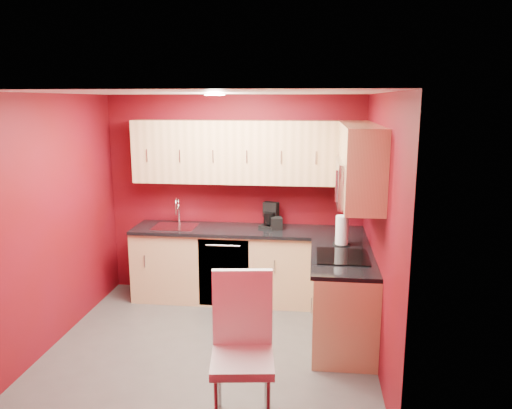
% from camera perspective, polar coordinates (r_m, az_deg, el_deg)
% --- Properties ---
extents(floor, '(3.20, 3.20, 0.00)m').
position_cam_1_polar(floor, '(5.29, -4.94, -15.59)').
color(floor, '#4A4845').
rests_on(floor, ground).
extents(ceiling, '(3.20, 3.20, 0.00)m').
position_cam_1_polar(ceiling, '(4.70, -5.49, 12.61)').
color(ceiling, white).
rests_on(ceiling, wall_back).
extents(wall_back, '(3.20, 0.00, 3.20)m').
position_cam_1_polar(wall_back, '(6.28, -2.40, 0.98)').
color(wall_back, maroon).
rests_on(wall_back, floor).
extents(wall_front, '(3.20, 0.00, 3.20)m').
position_cam_1_polar(wall_front, '(3.45, -10.36, -8.38)').
color(wall_front, maroon).
rests_on(wall_front, floor).
extents(wall_left, '(0.00, 3.00, 3.00)m').
position_cam_1_polar(wall_left, '(5.40, -22.07, -1.69)').
color(wall_left, maroon).
rests_on(wall_left, floor).
extents(wall_right, '(0.00, 3.00, 3.00)m').
position_cam_1_polar(wall_right, '(4.78, 13.94, -2.83)').
color(wall_right, maroon).
rests_on(wall_right, floor).
extents(base_cabinets_back, '(2.80, 0.60, 0.87)m').
position_cam_1_polar(base_cabinets_back, '(6.18, -0.93, -7.04)').
color(base_cabinets_back, tan).
rests_on(base_cabinets_back, floor).
extents(base_cabinets_right, '(0.60, 1.30, 0.87)m').
position_cam_1_polar(base_cabinets_right, '(5.25, 9.85, -10.72)').
color(base_cabinets_right, tan).
rests_on(base_cabinets_right, floor).
extents(countertop_back, '(2.80, 0.63, 0.04)m').
position_cam_1_polar(countertop_back, '(6.03, -0.96, -2.99)').
color(countertop_back, black).
rests_on(countertop_back, base_cabinets_back).
extents(countertop_right, '(0.63, 1.27, 0.04)m').
position_cam_1_polar(countertop_right, '(5.08, 9.87, -6.03)').
color(countertop_right, black).
rests_on(countertop_right, base_cabinets_right).
extents(upper_cabinets_back, '(2.80, 0.35, 0.75)m').
position_cam_1_polar(upper_cabinets_back, '(6.00, -0.82, 6.02)').
color(upper_cabinets_back, '#E9BB84').
rests_on(upper_cabinets_back, wall_back).
extents(upper_cabinets_right, '(0.35, 1.55, 0.75)m').
position_cam_1_polar(upper_cabinets_right, '(5.08, 11.73, 5.44)').
color(upper_cabinets_right, '#E9BB84').
rests_on(upper_cabinets_right, wall_right).
extents(microwave, '(0.42, 0.76, 0.42)m').
position_cam_1_polar(microwave, '(4.87, 11.49, 2.48)').
color(microwave, silver).
rests_on(microwave, upper_cabinets_right).
extents(cooktop, '(0.50, 0.55, 0.01)m').
position_cam_1_polar(cooktop, '(5.03, 9.84, -5.88)').
color(cooktop, black).
rests_on(cooktop, countertop_right).
extents(sink, '(0.52, 0.42, 0.35)m').
position_cam_1_polar(sink, '(6.21, -9.20, -2.18)').
color(sink, silver).
rests_on(sink, countertop_back).
extents(dishwasher_front, '(0.60, 0.02, 0.82)m').
position_cam_1_polar(dishwasher_front, '(5.94, -3.72, -7.83)').
color(dishwasher_front, black).
rests_on(dishwasher_front, base_cabinets_back).
extents(downlight, '(0.20, 0.20, 0.01)m').
position_cam_1_polar(downlight, '(4.99, -4.75, 12.40)').
color(downlight, white).
rests_on(downlight, ceiling).
extents(coffee_maker, '(0.26, 0.29, 0.30)m').
position_cam_1_polar(coffee_maker, '(6.07, 1.47, -1.23)').
color(coffee_maker, black).
rests_on(coffee_maker, countertop_back).
extents(napkin_holder, '(0.16, 0.16, 0.15)m').
position_cam_1_polar(napkin_holder, '(6.00, 2.33, -2.15)').
color(napkin_holder, black).
rests_on(napkin_holder, countertop_back).
extents(paper_towel, '(0.22, 0.22, 0.32)m').
position_cam_1_polar(paper_towel, '(5.40, 9.79, -2.95)').
color(paper_towel, white).
rests_on(paper_towel, countertop_right).
extents(dining_chair, '(0.53, 0.55, 1.16)m').
position_cam_1_polar(dining_chair, '(3.90, -1.57, -16.56)').
color(dining_chair, silver).
rests_on(dining_chair, floor).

